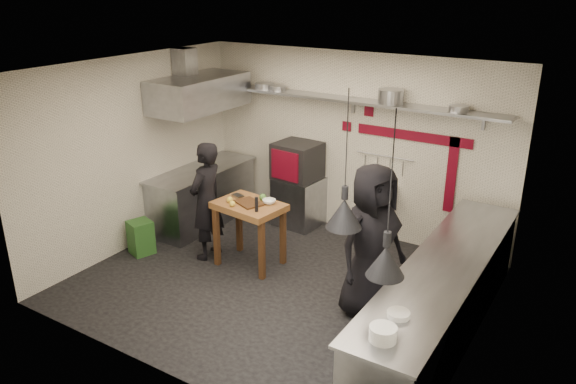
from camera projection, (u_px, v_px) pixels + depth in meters
The scene contains 47 objects.
floor at pixel (278, 284), 7.40m from camera, with size 5.00×5.00×0.00m, color black.
ceiling at pixel (277, 70), 6.40m from camera, with size 5.00×5.00×0.00m, color beige.
wall_back at pixel (353, 145), 8.56m from camera, with size 5.00×0.04×2.80m, color silver.
wall_front at pixel (155, 250), 5.24m from camera, with size 5.00×0.04×2.80m, color silver.
wall_left at pixel (133, 153), 8.14m from camera, with size 0.04×4.20×2.80m, color silver.
wall_right at pixel (485, 230), 5.66m from camera, with size 0.04×4.20×2.80m, color silver.
red_band_horiz at pixel (413, 136), 7.97m from camera, with size 1.70×0.02×0.14m, color #61081A.
red_band_vert at pixel (451, 175), 7.85m from camera, with size 0.14×0.02×1.10m, color #61081A.
red_tile_a at pixel (369, 111), 8.23m from camera, with size 0.14×0.02×0.14m, color #61081A.
red_tile_b at pixel (347, 126), 8.50m from camera, with size 0.14×0.02×0.14m, color #61081A.
back_shelf at pixel (349, 100), 8.16m from camera, with size 4.60×0.34×0.04m, color gray.
shelf_bracket_left at pixel (249, 92), 9.26m from camera, with size 0.04×0.06×0.24m, color gray.
shelf_bracket_mid at pixel (353, 105), 8.32m from camera, with size 0.04×0.06×0.24m, color gray.
shelf_bracket_right at pixel (484, 121), 7.37m from camera, with size 0.04×0.06×0.24m, color gray.
pan_far_left at pixel (264, 86), 8.88m from camera, with size 0.30×0.30×0.09m, color gray.
pan_mid_left at pixel (278, 88), 8.76m from camera, with size 0.26×0.26×0.07m, color gray.
stock_pot at pixel (391, 96), 7.80m from camera, with size 0.35×0.35×0.20m, color gray.
pan_right at pixel (459, 109), 7.35m from camera, with size 0.26×0.26×0.08m, color gray.
oven_stand at pixel (299, 201), 9.08m from camera, with size 0.69×0.63×0.80m, color gray.
combi_oven at pixel (297, 161), 8.82m from camera, with size 0.66×0.61×0.58m, color black.
oven_door at pixel (285, 166), 8.59m from camera, with size 0.50×0.03×0.46m, color #61081A.
oven_glass at pixel (289, 166), 8.58m from camera, with size 0.37×0.02×0.34m, color black.
hand_sink at pixel (379, 193), 8.37m from camera, with size 0.46×0.34×0.22m, color white.
sink_tap at pixel (380, 182), 8.30m from camera, with size 0.03×0.03×0.14m, color gray.
sink_drain at pixel (376, 221), 8.49m from camera, with size 0.06×0.06×0.66m, color gray.
utensil_rail at pixel (385, 156), 8.29m from camera, with size 0.02×0.02×0.90m, color gray.
counter_right at pixel (442, 301), 6.17m from camera, with size 0.70×3.80×0.90m, color gray.
counter_right_top at pixel (446, 264), 6.00m from camera, with size 0.76×3.90×0.03m, color gray.
plate_stack at pixel (383, 334), 4.69m from camera, with size 0.23×0.23×0.13m, color white.
small_bowl_right at pixel (398, 314), 5.03m from camera, with size 0.21×0.21×0.05m, color white.
counter_left at pixel (203, 197), 9.14m from camera, with size 0.70×1.90×0.90m, color gray.
counter_left_top at pixel (201, 170), 8.97m from camera, with size 0.76×2.00×0.03m, color gray.
extractor_hood at pixel (199, 93), 8.50m from camera, with size 0.78×1.60×0.50m, color gray.
hood_duct at pixel (185, 65), 8.49m from camera, with size 0.28×0.28×0.50m, color gray.
green_bin at pixel (141, 237), 8.16m from camera, with size 0.31×0.31×0.50m, color #275621.
prep_table at pixel (250, 234), 7.78m from camera, with size 0.92×0.64×0.92m, color olive, non-canonical shape.
cutting_board at pixel (249, 203), 7.59m from camera, with size 0.37×0.26×0.03m, color #462916.
pepper_mill at pixel (257, 204), 7.31m from camera, with size 0.05×0.05×0.20m, color black.
lemon_a at pixel (230, 200), 7.63m from camera, with size 0.09×0.09×0.09m, color gold.
lemon_b at pixel (232, 204), 7.50m from camera, with size 0.08×0.08×0.08m, color gold.
veg_ball at pixel (263, 197), 7.69m from camera, with size 0.10×0.10×0.10m, color #497F32.
steel_tray at pixel (238, 196), 7.83m from camera, with size 0.16×0.11×0.03m, color gray.
bowl at pixel (269, 202), 7.59m from camera, with size 0.18×0.18×0.06m, color white.
heat_lamp_near at pixel (346, 161), 5.60m from camera, with size 0.38×0.38×1.46m, color black, non-canonical shape.
heat_lamp_far at pixel (390, 197), 4.78m from camera, with size 0.35×0.35×1.53m, color black, non-canonical shape.
chef_left at pixel (207, 201), 7.87m from camera, with size 0.62×0.41×1.71m, color black.
chef_right at pixel (371, 242), 6.45m from camera, with size 0.92×0.60×1.88m, color black.
Camera 1 is at (3.55, -5.42, 3.78)m, focal length 35.00 mm.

